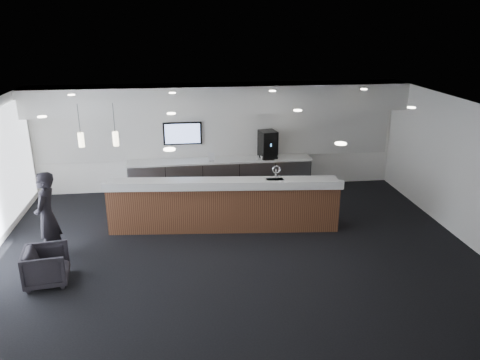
{
  "coord_description": "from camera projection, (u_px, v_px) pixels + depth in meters",
  "views": [
    {
      "loc": [
        -1.03,
        -8.67,
        4.66
      ],
      "look_at": [
        0.25,
        1.3,
        1.15
      ],
      "focal_mm": 35.0,
      "sensor_mm": 36.0,
      "label": 1
    }
  ],
  "objects": [
    {
      "name": "soffit_bulkhead",
      "position": [
        220.0,
        98.0,
        12.23
      ],
      "size": [
        10.0,
        0.9,
        0.7
      ],
      "primitive_type": "cube",
      "color": "silver",
      "rests_on": "back_wall"
    },
    {
      "name": "cup_4",
      "position": [
        257.0,
        158.0,
        12.85
      ],
      "size": [
        0.14,
        0.14,
        0.1
      ],
      "primitive_type": "imported",
      "rotation": [
        0.0,
        0.0,
        2.58
      ],
      "color": "white",
      "rests_on": "back_credenza"
    },
    {
      "name": "back_wall",
      "position": [
        219.0,
        137.0,
        13.03
      ],
      "size": [
        10.0,
        0.02,
        3.0
      ],
      "primitive_type": "cube",
      "color": "white",
      "rests_on": "ground"
    },
    {
      "name": "lounge_guest",
      "position": [
        47.0,
        217.0,
        9.24
      ],
      "size": [
        0.49,
        0.7,
        1.85
      ],
      "primitive_type": "imported",
      "rotation": [
        0.0,
        0.0,
        -1.63
      ],
      "color": "black",
      "rests_on": "ground"
    },
    {
      "name": "cup_0",
      "position": [
        277.0,
        157.0,
        12.92
      ],
      "size": [
        0.1,
        0.1,
        0.1
      ],
      "primitive_type": "imported",
      "color": "white",
      "rests_on": "back_credenza"
    },
    {
      "name": "armchair",
      "position": [
        46.0,
        266.0,
        8.56
      ],
      "size": [
        0.86,
        0.84,
        0.7
      ],
      "primitive_type": "imported",
      "rotation": [
        0.0,
        0.0,
        1.7
      ],
      "color": "black",
      "rests_on": "ground"
    },
    {
      "name": "pendant_right",
      "position": [
        78.0,
        143.0,
        9.41
      ],
      "size": [
        0.12,
        0.12,
        0.3
      ],
      "primitive_type": "cylinder",
      "color": "#FFF2C6",
      "rests_on": "ceiling"
    },
    {
      "name": "right_wall",
      "position": [
        470.0,
        175.0,
        9.89
      ],
      "size": [
        0.02,
        8.0,
        3.0
      ],
      "primitive_type": "cube",
      "color": "white",
      "rests_on": "ground"
    },
    {
      "name": "cup_2",
      "position": [
        267.0,
        157.0,
        12.89
      ],
      "size": [
        0.13,
        0.13,
        0.1
      ],
      "primitive_type": "imported",
      "rotation": [
        0.0,
        0.0,
        1.29
      ],
      "color": "white",
      "rests_on": "back_credenza"
    },
    {
      "name": "pendant_left",
      "position": [
        114.0,
        142.0,
        9.5
      ],
      "size": [
        0.12,
        0.12,
        0.3
      ],
      "primitive_type": "cylinder",
      "color": "#FFF2C6",
      "rests_on": "ceiling"
    },
    {
      "name": "back_credenza",
      "position": [
        220.0,
        176.0,
        13.03
      ],
      "size": [
        5.06,
        0.66,
        0.95
      ],
      "color": "gray",
      "rests_on": "ground"
    },
    {
      "name": "ceiling",
      "position": [
        236.0,
        110.0,
        8.79
      ],
      "size": [
        10.0,
        8.0,
        0.02
      ],
      "primitive_type": "cube",
      "color": "black",
      "rests_on": "back_wall"
    },
    {
      "name": "wall_tv",
      "position": [
        182.0,
        133.0,
        12.77
      ],
      "size": [
        1.05,
        0.08,
        0.62
      ],
      "color": "black",
      "rests_on": "back_wall"
    },
    {
      "name": "ground",
      "position": [
        236.0,
        252.0,
        9.78
      ],
      "size": [
        10.0,
        10.0,
        0.0
      ],
      "primitive_type": "plane",
      "color": "black",
      "rests_on": "ground"
    },
    {
      "name": "ceiling_can_lights",
      "position": [
        236.0,
        112.0,
        8.8
      ],
      "size": [
        7.0,
        5.0,
        0.02
      ],
      "primitive_type": null,
      "color": "white",
      "rests_on": "ceiling"
    },
    {
      "name": "info_sign_right",
      "position": [
        268.0,
        155.0,
        12.87
      ],
      "size": [
        0.18,
        0.04,
        0.24
      ],
      "primitive_type": "cube",
      "rotation": [
        0.0,
        0.0,
        -0.09
      ],
      "color": "silver",
      "rests_on": "back_credenza"
    },
    {
      "name": "alcove_panel",
      "position": [
        219.0,
        134.0,
        12.97
      ],
      "size": [
        9.8,
        0.06,
        1.4
      ],
      "primitive_type": "cube",
      "color": "silver",
      "rests_on": "back_wall"
    },
    {
      "name": "info_sign_left",
      "position": [
        211.0,
        157.0,
        12.68
      ],
      "size": [
        0.17,
        0.02,
        0.23
      ],
      "primitive_type": "cube",
      "rotation": [
        0.0,
        0.0,
        -0.02
      ],
      "color": "silver",
      "rests_on": "back_credenza"
    },
    {
      "name": "service_counter",
      "position": [
        224.0,
        204.0,
        10.78
      ],
      "size": [
        5.35,
        1.37,
        1.49
      ],
      "rotation": [
        0.0,
        0.0,
        -0.1
      ],
      "color": "#492718",
      "rests_on": "ground"
    },
    {
      "name": "cup_3",
      "position": [
        262.0,
        157.0,
        12.87
      ],
      "size": [
        0.13,
        0.13,
        0.1
      ],
      "primitive_type": "imported",
      "rotation": [
        0.0,
        0.0,
        1.94
      ],
      "color": "white",
      "rests_on": "back_credenza"
    },
    {
      "name": "coffee_machine",
      "position": [
        268.0,
        144.0,
        12.93
      ],
      "size": [
        0.52,
        0.6,
        0.76
      ],
      "rotation": [
        0.0,
        0.0,
        0.19
      ],
      "color": "black",
      "rests_on": "back_credenza"
    },
    {
      "name": "cup_1",
      "position": [
        272.0,
        157.0,
        12.9
      ],
      "size": [
        0.15,
        0.15,
        0.1
      ],
      "primitive_type": "imported",
      "rotation": [
        0.0,
        0.0,
        0.65
      ],
      "color": "white",
      "rests_on": "back_credenza"
    }
  ]
}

